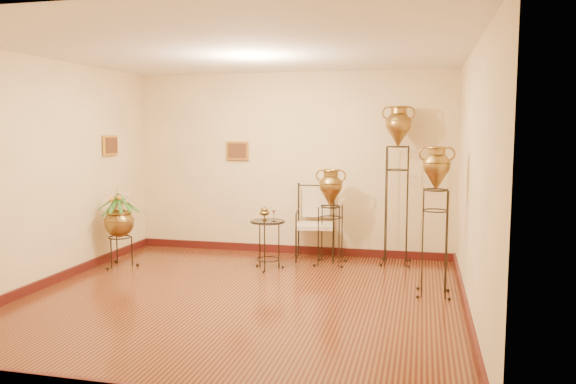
% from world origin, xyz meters
% --- Properties ---
extents(ground, '(5.00, 5.00, 0.00)m').
position_xyz_m(ground, '(0.00, 0.00, 0.00)').
color(ground, brown).
rests_on(ground, ground).
extents(room_shell, '(5.02, 5.02, 2.81)m').
position_xyz_m(room_shell, '(-0.01, 0.01, 1.73)').
color(room_shell, beige).
rests_on(room_shell, ground).
extents(amphora_tall, '(0.59, 0.59, 2.29)m').
position_xyz_m(amphora_tall, '(1.65, 2.15, 1.17)').
color(amphora_tall, black).
rests_on(amphora_tall, ground).
extents(amphora_mid, '(0.51, 0.51, 1.76)m').
position_xyz_m(amphora_mid, '(2.15, 0.69, 0.89)').
color(amphora_mid, black).
rests_on(amphora_mid, ground).
extents(amphora_short, '(0.44, 0.44, 1.40)m').
position_xyz_m(amphora_short, '(0.73, 1.91, 0.70)').
color(amphora_short, black).
rests_on(amphora_short, ground).
extents(planter_urn, '(0.68, 0.68, 1.21)m').
position_xyz_m(planter_urn, '(-2.15, 1.09, 0.68)').
color(planter_urn, black).
rests_on(planter_urn, ground).
extents(armchair, '(0.70, 0.66, 1.11)m').
position_xyz_m(armchair, '(0.46, 2.15, 0.56)').
color(armchair, black).
rests_on(armchair, ground).
extents(side_table, '(0.58, 0.58, 0.86)m').
position_xyz_m(side_table, '(-0.07, 1.41, 0.36)').
color(side_table, black).
rests_on(side_table, ground).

